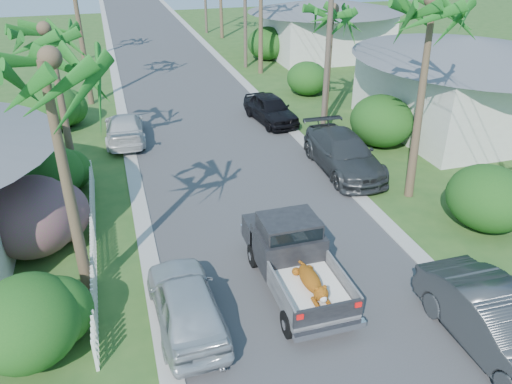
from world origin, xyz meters
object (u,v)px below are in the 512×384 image
object	(u,v)px
parked_car_lf	(125,128)
palm_r_b	(332,10)
palm_l_b	(48,30)
parked_car_ln	(186,303)
house_right_near	(462,87)
palm_l_a	(42,61)
palm_r_a	(437,2)
utility_pole_c	(245,5)
parked_car_rf	(270,109)
pickup_truck	(291,253)
parked_car_rm	(343,153)
parked_car_rn	(497,325)
house_right_far	(325,30)
utility_pole_b	(328,46)

from	to	relation	value
parked_car_lf	palm_r_b	xyz separation A→B (m)	(10.94, -0.14, 5.27)
parked_car_lf	palm_l_b	world-z (taller)	palm_l_b
parked_car_ln	palm_l_b	bearing A→B (deg)	-75.89
house_right_near	palm_l_a	bearing A→B (deg)	-154.89
palm_r_a	palm_l_b	bearing A→B (deg)	155.39
palm_r_a	parked_car_lf	bearing A→B (deg)	139.35
utility_pole_c	palm_l_b	bearing A→B (deg)	-127.78
parked_car_rf	palm_l_a	distance (m)	17.19
pickup_truck	palm_l_b	bearing A→B (deg)	123.39
parked_car_rm	parked_car_ln	bearing A→B (deg)	-135.18
parked_car_lf	house_right_near	distance (m)	17.69
parked_car_rm	parked_car_rf	size ratio (longest dim) A/B	1.26
palm_l_b	palm_r_b	world-z (taller)	palm_l_b
parked_car_ln	utility_pole_c	xyz separation A→B (m)	(9.20, 27.00, 3.87)
pickup_truck	parked_car_rf	world-z (taller)	pickup_truck
parked_car_rm	palm_r_a	size ratio (longest dim) A/B	0.64
parked_car_rn	palm_l_b	bearing A→B (deg)	126.60
house_right_far	utility_pole_c	world-z (taller)	utility_pole_c
palm_l_b	utility_pole_c	xyz separation A→B (m)	(12.40, 16.00, -1.55)
house_right_near	house_right_far	distance (m)	18.00
pickup_truck	parked_car_lf	xyz separation A→B (m)	(-4.13, 13.13, -0.33)
house_right_far	utility_pole_b	distance (m)	18.71
pickup_truck	palm_l_a	bearing A→B (deg)	170.62
utility_pole_b	utility_pole_c	size ratio (longest dim) A/B	1.00
pickup_truck	parked_car_rm	bearing A→B (deg)	53.82
pickup_truck	parked_car_lf	world-z (taller)	pickup_truck
parked_car_rm	utility_pole_b	distance (m)	5.73
house_right_far	palm_l_b	bearing A→B (deg)	-137.73
house_right_near	palm_r_a	bearing A→B (deg)	-138.15
parked_car_ln	house_right_far	xyz separation A→B (m)	(16.60, 29.00, 1.39)
pickup_truck	house_right_near	size ratio (longest dim) A/B	0.57
house_right_near	palm_r_b	bearing A→B (deg)	154.89
palm_r_a	parked_car_ln	bearing A→B (deg)	-153.19
palm_l_a	palm_r_a	bearing A→B (deg)	13.50
palm_l_b	palm_r_a	bearing A→B (deg)	-24.61
parked_car_rn	parked_car_lf	bearing A→B (deg)	114.99
parked_car_rn	parked_car_rf	distance (m)	17.86
parked_car_rf	palm_l_b	distance (m)	12.28
parked_car_ln	pickup_truck	bearing A→B (deg)	-165.40
palm_l_a	house_right_near	distance (m)	21.72
house_right_far	utility_pole_c	xyz separation A→B (m)	(-7.40, -2.00, 2.48)
pickup_truck	palm_l_a	size ratio (longest dim) A/B	0.62
house_right_near	utility_pole_b	world-z (taller)	utility_pole_b
palm_l_a	utility_pole_b	world-z (taller)	utility_pole_b
palm_r_a	palm_r_b	distance (m)	9.12
parked_car_rn	palm_l_a	xyz separation A→B (m)	(-9.96, 5.16, 6.12)
palm_l_b	house_right_far	distance (m)	27.06
parked_car_lf	utility_pole_b	xyz separation A→B (m)	(9.94, -2.14, 3.92)
palm_r_b	utility_pole_c	xyz separation A→B (m)	(-1.00, 13.00, -1.35)
parked_car_rn	parked_car_lf	size ratio (longest dim) A/B	1.05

